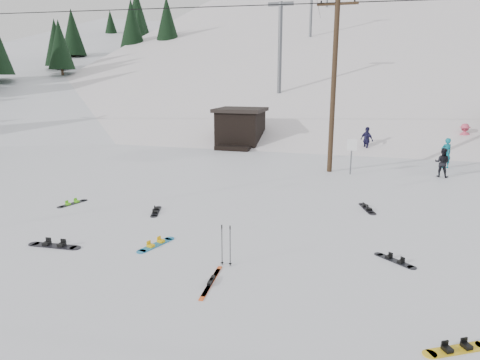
# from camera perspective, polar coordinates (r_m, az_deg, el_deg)

# --- Properties ---
(ground) EXTENTS (200.00, 200.00, 0.00)m
(ground) POSITION_cam_1_polar(r_m,az_deg,el_deg) (10.71, -5.97, -13.80)
(ground) COLOR silver
(ground) RESTS_ON ground
(ski_slope) EXTENTS (60.00, 85.24, 65.97)m
(ski_slope) POSITION_cam_1_polar(r_m,az_deg,el_deg) (66.08, 12.60, -1.61)
(ski_slope) COLOR white
(ski_slope) RESTS_ON ground
(ridge_left) EXTENTS (47.54, 95.03, 58.38)m
(ridge_left) POSITION_cam_1_polar(r_m,az_deg,el_deg) (71.08, -18.12, -0.06)
(ridge_left) COLOR silver
(ridge_left) RESTS_ON ground
(treeline_left) EXTENTS (20.00, 64.00, 10.00)m
(treeline_left) POSITION_cam_1_polar(r_m,az_deg,el_deg) (61.84, -21.50, 8.07)
(treeline_left) COLOR black
(treeline_left) RESTS_ON ground
(treeline_crest) EXTENTS (50.00, 6.00, 10.00)m
(treeline_crest) POSITION_cam_1_polar(r_m,az_deg,el_deg) (94.97, 14.34, 10.18)
(treeline_crest) COLOR black
(treeline_crest) RESTS_ON ski_slope
(utility_pole) EXTENTS (2.00, 0.26, 9.00)m
(utility_pole) POSITION_cam_1_polar(r_m,az_deg,el_deg) (22.83, 12.39, 12.68)
(utility_pole) COLOR #3A2819
(utility_pole) RESTS_ON ground
(trail_sign) EXTENTS (0.50, 0.09, 1.85)m
(trail_sign) POSITION_cam_1_polar(r_m,az_deg,el_deg) (22.65, 14.66, 3.88)
(trail_sign) COLOR #595B60
(trail_sign) RESTS_ON ground
(lift_hut) EXTENTS (3.40, 4.10, 2.75)m
(lift_hut) POSITION_cam_1_polar(r_m,az_deg,el_deg) (31.16, 0.04, 7.03)
(lift_hut) COLOR black
(lift_hut) RESTS_ON ground
(lift_tower_near) EXTENTS (2.20, 0.36, 8.00)m
(lift_tower_near) POSITION_cam_1_polar(r_m,az_deg,el_deg) (39.64, 5.37, 17.77)
(lift_tower_near) COLOR #595B60
(lift_tower_near) RESTS_ON ski_slope
(lift_tower_mid) EXTENTS (2.20, 0.36, 8.00)m
(lift_tower_mid) POSITION_cam_1_polar(r_m,az_deg,el_deg) (60.02, 9.51, 22.44)
(lift_tower_mid) COLOR #595B60
(lift_tower_mid) RESTS_ON ski_slope
(hero_snowboard) EXTENTS (0.62, 1.45, 0.10)m
(hero_snowboard) POSITION_cam_1_polar(r_m,az_deg,el_deg) (13.20, -11.15, -8.42)
(hero_snowboard) COLOR #1C7FB6
(hero_snowboard) RESTS_ON ground
(hero_skis) EXTENTS (0.26, 1.81, 0.09)m
(hero_skis) POSITION_cam_1_polar(r_m,az_deg,el_deg) (10.79, -3.87, -13.36)
(hero_skis) COLOR #CF4415
(hero_skis) RESTS_ON ground
(ski_poles) EXTENTS (0.31, 0.08, 1.13)m
(ski_poles) POSITION_cam_1_polar(r_m,az_deg,el_deg) (11.46, -1.87, -8.65)
(ski_poles) COLOR black
(ski_poles) RESTS_ON ground
(board_scatter_a) EXTENTS (1.71, 0.41, 0.12)m
(board_scatter_a) POSITION_cam_1_polar(r_m,az_deg,el_deg) (14.01, -23.51, -8.00)
(board_scatter_a) COLOR black
(board_scatter_a) RESTS_ON ground
(board_scatter_b) EXTENTS (0.63, 1.32, 0.10)m
(board_scatter_b) POSITION_cam_1_polar(r_m,az_deg,el_deg) (16.32, -11.14, -4.12)
(board_scatter_b) COLOR black
(board_scatter_b) RESTS_ON ground
(board_scatter_c) EXTENTS (0.55, 1.34, 0.10)m
(board_scatter_c) POSITION_cam_1_polar(r_m,az_deg,el_deg) (18.28, -21.44, -2.91)
(board_scatter_c) COLOR black
(board_scatter_c) RESTS_ON ground
(board_scatter_d) EXTENTS (1.07, 0.92, 0.09)m
(board_scatter_d) POSITION_cam_1_polar(r_m,az_deg,el_deg) (12.64, 19.93, -10.03)
(board_scatter_d) COLOR black
(board_scatter_d) RESTS_ON ground
(board_scatter_e) EXTENTS (1.26, 0.83, 0.10)m
(board_scatter_e) POSITION_cam_1_polar(r_m,az_deg,el_deg) (9.37, 26.92, -19.46)
(board_scatter_e) COLOR yellow
(board_scatter_e) RESTS_ON ground
(board_scatter_f) EXTENTS (0.66, 1.45, 0.11)m
(board_scatter_f) POSITION_cam_1_polar(r_m,az_deg,el_deg) (17.06, 16.59, -3.65)
(board_scatter_f) COLOR black
(board_scatter_f) RESTS_ON ground
(skier_teal) EXTENTS (0.72, 0.62, 1.67)m
(skier_teal) POSITION_cam_1_polar(r_m,az_deg,el_deg) (26.18, 25.77, 3.25)
(skier_teal) COLOR #0C6E7E
(skier_teal) RESTS_ON ground
(skier_dark) EXTENTS (0.85, 0.75, 1.47)m
(skier_dark) POSITION_cam_1_polar(r_m,az_deg,el_deg) (23.75, 25.35, 2.12)
(skier_dark) COLOR black
(skier_dark) RESTS_ON ground
(skier_pink) EXTENTS (1.30, 0.85, 1.90)m
(skier_pink) POSITION_cam_1_polar(r_m,az_deg,el_deg) (32.48, 27.67, 5.01)
(skier_pink) COLOR #D44B67
(skier_pink) RESTS_ON ground
(skier_navy) EXTENTS (1.04, 1.00, 1.75)m
(skier_navy) POSITION_cam_1_polar(r_m,az_deg,el_deg) (29.44, 16.55, 5.12)
(skier_navy) COLOR #1A173B
(skier_navy) RESTS_ON ground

